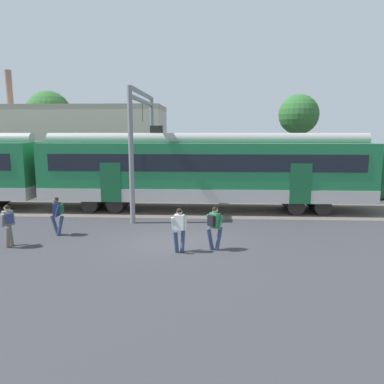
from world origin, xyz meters
The scene contains 11 objects.
ground_plane centered at (0.00, 0.00, 0.00)m, with size 160.00×160.00×0.00m, color #38383D.
track_bed centered at (-9.89, 6.32, 0.01)m, with size 80.00×4.40×0.01m, color #605951.
commuter_train centered at (-7.40, 6.32, 2.25)m, with size 38.05×3.07×4.73m.
pedestrian_grey centered at (-6.31, -0.89, 0.99)m, with size 0.50×0.68×1.67m.
pedestrian_navy centered at (-5.11, 0.83, 0.99)m, with size 0.66×0.54×1.67m.
pedestrian_white centered at (0.30, -1.20, 0.96)m, with size 0.59×0.62×1.67m.
pedestrian_green centered at (1.59, -0.86, 0.99)m, with size 0.67×0.51×1.67m.
catenary_gantry centered at (-2.35, 6.32, 4.31)m, with size 0.24×6.64×6.53m.
background_building centered at (-10.10, 15.48, 3.21)m, with size 15.38×5.00×9.20m.
street_tree_right centered at (8.21, 15.50, 5.64)m, with size 3.10×3.10×7.24m.
street_tree_left centered at (-13.16, 19.03, 5.94)m, with size 3.99×3.99×7.97m.
Camera 1 is at (1.45, -14.49, 4.45)m, focal length 35.00 mm.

